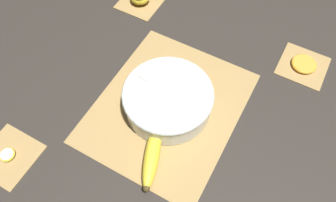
{
  "coord_description": "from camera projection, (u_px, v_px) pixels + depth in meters",
  "views": [
    {
      "loc": [
        0.4,
        0.22,
        0.78
      ],
      "look_at": [
        0.0,
        0.0,
        0.03
      ],
      "focal_mm": 35.0,
      "sensor_mm": 36.0,
      "label": 1
    }
  ],
  "objects": [
    {
      "name": "coaster_mat_far_left",
      "position": [
        303.0,
        66.0,
        0.98
      ],
      "size": [
        0.14,
        0.14,
        0.01
      ],
      "color": "#A8844C",
      "rests_on": "ground_plane"
    },
    {
      "name": "fruit_salad_bowl",
      "position": [
        168.0,
        99.0,
        0.86
      ],
      "size": [
        0.24,
        0.24,
        0.08
      ],
      "color": "silver",
      "rests_on": "bamboo_mat_center"
    },
    {
      "name": "ground_plane",
      "position": [
        168.0,
        108.0,
        0.9
      ],
      "size": [
        6.0,
        6.0,
        0.0
      ],
      "primitive_type": "plane",
      "color": "#2D2823"
    },
    {
      "name": "coaster_mat_near_right",
      "position": [
        9.0,
        156.0,
        0.83
      ],
      "size": [
        0.14,
        0.14,
        0.01
      ],
      "color": "#A8844C",
      "rests_on": "ground_plane"
    },
    {
      "name": "whole_banana",
      "position": [
        152.0,
        155.0,
        0.8
      ],
      "size": [
        0.18,
        0.1,
        0.04
      ],
      "color": "yellow",
      "rests_on": "bamboo_mat_center"
    },
    {
      "name": "orange_slice_whole",
      "position": [
        304.0,
        64.0,
        0.97
      ],
      "size": [
        0.07,
        0.07,
        0.01
      ],
      "color": "#F9A338",
      "rests_on": "coaster_mat_far_left"
    },
    {
      "name": "banana_coin_single",
      "position": [
        7.0,
        155.0,
        0.82
      ],
      "size": [
        0.04,
        0.04,
        0.01
      ],
      "color": "#F7EFC6",
      "rests_on": "coaster_mat_near_right"
    },
    {
      "name": "coaster_mat_near_left",
      "position": [
        141.0,
        2.0,
        1.12
      ],
      "size": [
        0.14,
        0.14,
        0.01
      ],
      "color": "#A8844C",
      "rests_on": "ground_plane"
    },
    {
      "name": "bamboo_mat_center",
      "position": [
        168.0,
        107.0,
        0.9
      ],
      "size": [
        0.45,
        0.37,
        0.01
      ],
      "color": "#A8844C",
      "rests_on": "ground_plane"
    }
  ]
}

